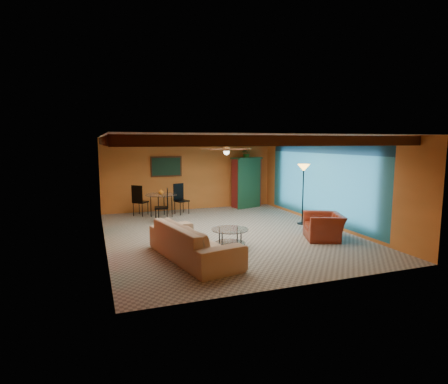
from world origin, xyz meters
name	(u,v)px	position (x,y,z in m)	size (l,w,h in m)	color
room	(225,149)	(0.00, 0.11, 2.36)	(6.52, 8.01, 2.71)	#9A9689
sofa	(194,241)	(-1.45, -1.86, 0.39)	(2.69, 1.05, 0.78)	tan
armchair	(324,226)	(2.21, -1.45, 0.34)	(1.05, 0.92, 0.68)	maroon
coffee_table	(230,238)	(-0.39, -1.30, 0.23)	(0.91, 0.91, 0.46)	white
dining_table	(161,201)	(-1.31, 2.86, 0.55)	(2.10, 2.10, 1.09)	white
armoire	(246,183)	(2.20, 3.70, 0.95)	(1.08, 0.53, 1.89)	maroon
floor_lamp	(303,194)	(2.65, 0.32, 0.94)	(0.38, 0.38, 1.88)	black
ceiling_fan	(226,149)	(0.00, 0.00, 2.36)	(1.50, 1.50, 0.44)	#472614
painting	(166,167)	(-0.90, 3.96, 1.65)	(1.05, 0.03, 0.65)	black
potted_plant	(247,153)	(2.20, 3.70, 2.11)	(0.40, 0.34, 0.44)	#26661E
vase	(161,183)	(-1.31, 2.86, 1.18)	(0.18, 0.18, 0.19)	orange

